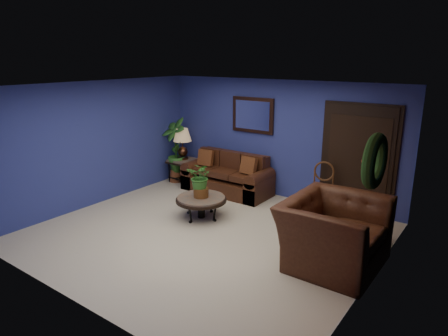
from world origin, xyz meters
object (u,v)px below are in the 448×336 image
Objects in this scene: coffee_table at (201,200)px; armchair at (334,233)px; sofa at (229,179)px; side_chair at (322,184)px; end_table at (183,164)px; table_lamp at (182,140)px.

coffee_table is 2.67m from armchair.
side_chair is (2.17, 0.05, 0.27)m from sofa.
end_table is (-1.34, -0.03, 0.13)m from sofa.
end_table is at bearing 69.22° from armchair.
armchair reaches higher than coffee_table.
armchair is (4.45, -1.74, 0.06)m from end_table.
armchair is (3.11, -1.76, 0.19)m from sofa.
sofa is 1.33× the size of armchair.
coffee_table is 1.56× the size of end_table.
side_chair is (1.72, 1.59, 0.21)m from coffee_table.
coffee_table is 0.95× the size of side_chair.
table_lamp is 0.72× the size of side_chair.
coffee_table is at bearing -73.67° from sofa.
armchair reaches higher than sofa.
end_table is at bearing 172.46° from side_chair.
armchair is at bearing -21.33° from table_lamp.
coffee_table is at bearing -146.09° from side_chair.
table_lamp is (-1.79, 1.51, 0.67)m from coffee_table.
table_lamp is at bearing 139.77° from coffee_table.
side_chair is 0.67× the size of armchair.
coffee_table is (0.45, -1.54, 0.06)m from sofa.
table_lamp is at bearing 69.22° from armchair.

